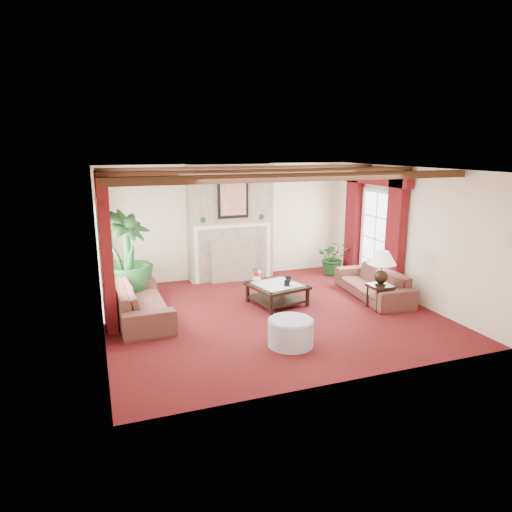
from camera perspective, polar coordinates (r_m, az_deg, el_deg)
name	(u,v)px	position (r m, az deg, el deg)	size (l,w,h in m)	color
floor	(270,313)	(8.74, 1.78, -7.16)	(6.00, 6.00, 0.00)	#430B0D
ceiling	(271,169)	(8.18, 1.92, 10.82)	(6.00, 6.00, 0.00)	white
back_wall	(228,221)	(10.91, -3.51, 4.34)	(6.00, 0.02, 2.70)	beige
left_wall	(98,257)	(7.79, -19.13, -0.11)	(0.02, 5.50, 2.70)	beige
right_wall	(407,234)	(9.85, 18.31, 2.68)	(0.02, 5.50, 2.70)	beige
ceiling_beams	(271,172)	(8.19, 1.92, 10.40)	(6.00, 3.00, 0.12)	#3D2213
fireplace	(230,164)	(10.59, -3.30, 11.41)	(2.00, 0.52, 2.70)	tan
french_door_left	(95,202)	(8.64, -19.47, 6.41)	(0.10, 1.10, 2.16)	white
french_door_right	(379,191)	(10.52, 15.14, 7.84)	(0.10, 1.10, 2.16)	white
curtains_left	(100,178)	(8.61, -18.95, 9.24)	(0.20, 2.40, 2.55)	#4E0A12
curtains_right	(376,172)	(10.43, 14.77, 10.14)	(0.20, 2.40, 2.55)	#4E0A12
sofa_left	(140,295)	(8.63, -14.24, -4.74)	(0.73, 2.28, 0.88)	#370F19
sofa_right	(373,278)	(9.84, 14.47, -2.74)	(0.79, 2.11, 0.81)	#370F19
potted_palm	(128,276)	(9.64, -15.74, -2.44)	(2.03, 2.05, 1.04)	black
small_plant	(333,261)	(11.41, 9.61, -0.63)	(1.05, 1.10, 0.67)	black
coffee_table	(277,294)	(9.19, 2.65, -4.78)	(0.99, 0.99, 0.41)	black
side_table	(380,297)	(9.20, 15.18, -4.95)	(0.42, 0.42, 0.49)	black
ottoman	(291,333)	(7.35, 4.35, -9.54)	(0.72, 0.72, 0.42)	#A5A1B6
table_lamp	(381,268)	(9.03, 15.41, -1.40)	(0.54, 0.54, 0.69)	black
flower_vase	(257,278)	(9.24, 0.10, -2.79)	(0.17, 0.18, 0.17)	silver
book	(291,280)	(8.96, 4.39, -2.95)	(0.19, 0.13, 0.29)	black
photo_frame_a	(287,283)	(8.95, 3.88, -3.44)	(0.11, 0.02, 0.14)	black
photo_frame_b	(288,279)	(9.23, 4.07, -2.93)	(0.11, 0.02, 0.14)	black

